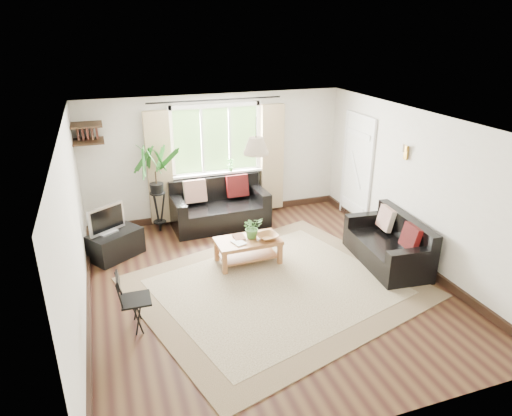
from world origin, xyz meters
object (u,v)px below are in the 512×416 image
object	(u,v)px
sofa_back	(220,205)
palm_stand	(157,189)
sofa_right	(387,242)
coffee_table	(248,251)
tv_stand	(116,244)
folding_chair	(136,301)

from	to	relation	value
sofa_back	palm_stand	size ratio (longest dim) A/B	1.08
sofa_back	sofa_right	world-z (taller)	sofa_back
coffee_table	palm_stand	bearing A→B (deg)	124.40
palm_stand	tv_stand	bearing A→B (deg)	-135.79
palm_stand	folding_chair	size ratio (longest dim) A/B	2.11
tv_stand	palm_stand	distance (m)	1.29
tv_stand	coffee_table	bearing A→B (deg)	-58.45
coffee_table	folding_chair	distance (m)	2.17
sofa_right	palm_stand	xyz separation A→B (m)	(-3.25, 2.42, 0.45)
sofa_back	palm_stand	world-z (taller)	palm_stand
sofa_right	folding_chair	bearing A→B (deg)	-79.06
sofa_right	palm_stand	world-z (taller)	palm_stand
sofa_right	tv_stand	distance (m)	4.39
palm_stand	coffee_table	bearing A→B (deg)	-55.60
sofa_right	palm_stand	size ratio (longest dim) A/B	0.96
tv_stand	sofa_right	bearing A→B (deg)	-55.68
sofa_back	coffee_table	distance (m)	1.59
sofa_right	palm_stand	distance (m)	4.08
coffee_table	folding_chair	bearing A→B (deg)	-148.20
coffee_table	palm_stand	xyz separation A→B (m)	(-1.17, 1.70, 0.61)
palm_stand	sofa_back	bearing A→B (deg)	-6.38
sofa_back	palm_stand	bearing A→B (deg)	171.43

